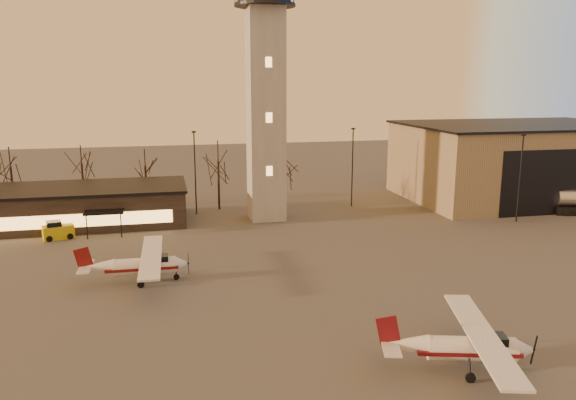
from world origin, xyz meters
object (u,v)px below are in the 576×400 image
Objects in this scene: service_cart at (58,232)px; cessna_front at (473,352)px; hangar at (518,161)px; cessna_rear at (147,269)px; control_tower at (265,78)px; terminal at (72,206)px.

cessna_front is at bearing -67.86° from service_cart.
cessna_front is at bearing -126.79° from hangar.
control_tower is at bearing 55.89° from cessna_rear.
hangar reaches higher than cessna_front.
control_tower is at bearing -7.22° from service_cart.
terminal reaches higher than cessna_front.
hangar is at bearing -9.30° from service_cart.
terminal is 22.69m from cessna_rear.
hangar is 2.62× the size of cessna_front.
cessna_rear is 3.52× the size of service_cart.
service_cart is at bearing -96.94° from terminal.
terminal is at bearing 66.12° from service_cart.
cessna_rear reaches higher than cessna_front.
hangar is 58.11m from terminal.
hangar is 1.20× the size of terminal.
service_cart is (-22.71, -3.89, -15.60)m from control_tower.
cessna_rear is at bearing -75.37° from service_cart.
terminal is at bearing 113.34° from cessna_rear.
cessna_front is (4.79, -37.76, -15.22)m from control_tower.
control_tower reaches higher than hangar.
control_tower reaches higher than cessna_front.
service_cart is at bearing -170.28° from control_tower.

